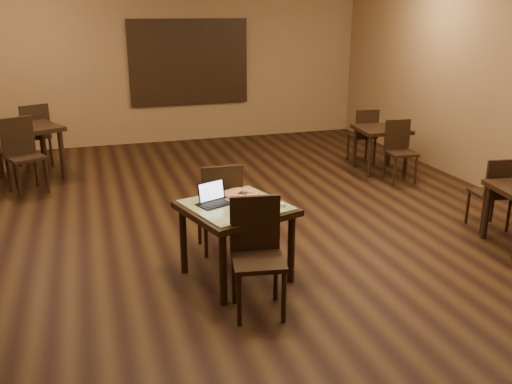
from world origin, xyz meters
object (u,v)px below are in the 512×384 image
object	(u,v)px
chair_main_far	(220,203)
other_table_b	(28,135)
tiled_table	(236,214)
other_table_b_chair_far	(34,132)
other_table_a_chair_near	(399,147)
pizza_pan	(241,195)
other_table_a	(381,135)
other_table_a_chair_far	(364,133)
other_table_b_chair_near	(22,151)
laptop	(213,198)
other_table_c_chair_far	(495,190)
chair_main_near	(257,248)

from	to	relation	value
chair_main_far	other_table_b	world-z (taller)	chair_main_far
tiled_table	other_table_b_chair_far	bearing A→B (deg)	96.99
other_table_a_chair_near	other_table_b	distance (m)	5.71
other_table_b_chair_far	other_table_a_chair_near	bearing A→B (deg)	130.80
pizza_pan	other_table_b_chair_far	world-z (taller)	other_table_b_chair_far
other_table_a	other_table_a_chair_far	size ratio (longest dim) A/B	0.90
other_table_a	other_table_b_chair_near	bearing A→B (deg)	178.72
chair_main_far	laptop	size ratio (longest dim) A/B	2.87
pizza_pan	other_table_c_chair_far	bearing A→B (deg)	0.25
pizza_pan	other_table_b	distance (m)	4.54
tiled_table	other_table_b	size ratio (longest dim) A/B	0.98
chair_main_far	chair_main_near	bearing A→B (deg)	92.13
other_table_a_chair_far	other_table_b	size ratio (longest dim) A/B	0.80
other_table_b	other_table_c_chair_far	bearing A→B (deg)	-60.81
laptop	other_table_a	distance (m)	4.45
pizza_pan	other_table_b	world-z (taller)	other_table_b
chair_main_far	other_table_b	bearing A→B (deg)	-57.38
other_table_a_chair_far	other_table_b_chair_far	world-z (taller)	other_table_b_chair_far
other_table_a_chair_far	other_table_c_chair_far	size ratio (longest dim) A/B	1.04
pizza_pan	other_table_a_chair_far	size ratio (longest dim) A/B	0.39
other_table_a_chair_near	other_table_a_chair_far	bearing A→B (deg)	96.01
chair_main_far	tiled_table	bearing A→B (deg)	91.56
other_table_b	other_table_b_chair_far	bearing A→B (deg)	61.60
chair_main_far	other_table_b	size ratio (longest dim) A/B	0.85
other_table_a_chair_near	other_table_a_chair_far	xyz separation A→B (m)	(-0.01, 1.09, 0.00)
chair_main_far	other_table_b_chair_near	world-z (taller)	other_table_b_chair_near
tiled_table	other_table_a	xyz separation A→B (m)	(3.24, 2.91, -0.06)
laptop	other_table_b_chair_far	xyz separation A→B (m)	(-1.92, 4.71, -0.21)
other_table_c_chair_far	chair_main_near	bearing A→B (deg)	23.22
tiled_table	chair_main_far	world-z (taller)	chair_main_far
tiled_table	chair_main_near	bearing A→B (deg)	-105.52
chair_main_far	other_table_a_chair_near	bearing A→B (deg)	-150.25
pizza_pan	other_table_a	size ratio (longest dim) A/B	0.44
other_table_a_chair_far	other_table_c_chair_far	distance (m)	3.21
other_table_a	other_table_b_chair_far	xyz separation A→B (m)	(-5.36, 1.89, 0.01)
pizza_pan	other_table_a_chair_far	world-z (taller)	other_table_a_chair_far
laptop	other_table_b	bearing A→B (deg)	93.86
chair_main_far	other_table_b_chair_near	bearing A→B (deg)	-51.69
other_table_a_chair_far	other_table_a	bearing A→B (deg)	96.01
pizza_pan	other_table_c_chair_far	size ratio (longest dim) A/B	0.41
other_table_a	other_table_c_chair_far	size ratio (longest dim) A/B	0.93
other_table_a	other_table_a_chair_far	distance (m)	0.55
other_table_b	other_table_b_chair_near	xyz separation A→B (m)	(-0.04, -0.63, -0.08)
pizza_pan	other_table_b_chair_near	world-z (taller)	other_table_b_chair_near
pizza_pan	other_table_b_chair_near	bearing A→B (deg)	125.15
other_table_b_chair_far	laptop	bearing A→B (deg)	87.38
pizza_pan	other_table_a_chair_near	bearing A→B (deg)	34.23
chair_main_far	other_table_a_chair_far	size ratio (longest dim) A/B	1.07
other_table_a_chair_near	other_table_b_chair_near	xyz separation A→B (m)	(-5.45, 1.17, 0.08)
other_table_b	other_table_c_chair_far	world-z (taller)	other_table_c_chair_far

